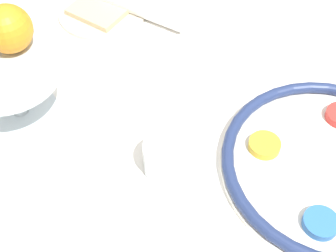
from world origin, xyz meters
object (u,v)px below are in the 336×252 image
seder_plate (331,165)px  fruit_stand (8,76)px  cup_mid (168,157)px  napkin_roll (145,8)px  orange_fruit (8,29)px  bread_plate (102,10)px

seder_plate → fruit_stand: size_ratio=1.99×
seder_plate → cup_mid: bearing=19.6°
seder_plate → napkin_roll: bearing=-31.3°
orange_fruit → napkin_roll: orange_fruit is taller
fruit_stand → napkin_roll: bearing=-106.9°
napkin_roll → seder_plate: bearing=148.7°
cup_mid → napkin_roll: bearing=-62.1°
napkin_roll → cup_mid: 0.40m
orange_fruit → bread_plate: 0.32m
fruit_stand → napkin_roll: size_ratio=0.89×
seder_plate → bread_plate: bearing=-24.7°
orange_fruit → cup_mid: (-0.29, 0.05, -0.14)m
seder_plate → napkin_roll: size_ratio=1.77×
bread_plate → cup_mid: size_ratio=2.43×
seder_plate → cup_mid: size_ratio=4.50×
napkin_roll → cup_mid: bearing=117.9°
napkin_roll → cup_mid: cup_mid is taller
fruit_stand → seder_plate: bearing=-172.4°
orange_fruit → cup_mid: 0.32m
fruit_stand → orange_fruit: orange_fruit is taller
seder_plate → napkin_roll: napkin_roll is taller
bread_plate → seder_plate: bearing=155.3°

